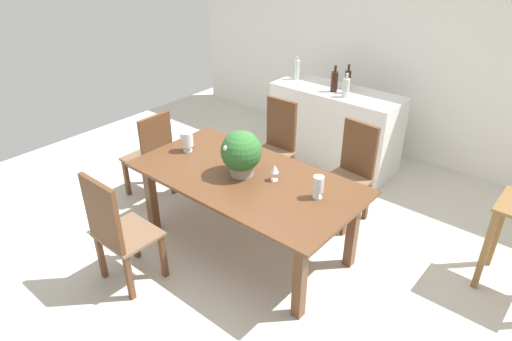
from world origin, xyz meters
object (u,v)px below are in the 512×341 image
at_px(chair_far_left, 276,142).
at_px(kitchen_counter, 334,127).
at_px(chair_near_left, 115,228).
at_px(chair_far_right, 351,169).
at_px(wine_bottle_clear, 346,85).
at_px(wine_bottle_amber, 334,81).
at_px(dining_table, 246,186).
at_px(wine_bottle_dark, 346,87).
at_px(crystal_vase_left, 318,185).
at_px(wine_bottle_tall, 297,69).
at_px(chair_head_end, 152,153).
at_px(flower_centerpiece, 241,152).
at_px(wine_bottle_green, 348,79).
at_px(crystal_vase_center_near, 187,140).
at_px(wine_glass, 275,169).

bearing_deg(chair_far_left, kitchen_counter, 77.62).
distance_m(chair_near_left, kitchen_counter, 3.04).
bearing_deg(chair_far_right, kitchen_counter, 134.59).
bearing_deg(wine_bottle_clear, wine_bottle_amber, -162.38).
bearing_deg(kitchen_counter, dining_table, -81.64).
distance_m(wine_bottle_clear, wine_bottle_dark, 0.14).
xyz_separation_m(chair_far_right, wine_bottle_clear, (-0.64, 0.91, 0.49)).
height_order(crystal_vase_left, wine_bottle_tall, wine_bottle_tall).
height_order(chair_head_end, wine_bottle_clear, wine_bottle_clear).
distance_m(crystal_vase_left, wine_bottle_amber, 2.06).
bearing_deg(flower_centerpiece, chair_far_right, 63.56).
bearing_deg(wine_bottle_tall, wine_bottle_green, 11.51).
height_order(chair_far_right, crystal_vase_center_near, chair_far_right).
bearing_deg(flower_centerpiece, wine_bottle_amber, 97.56).
relative_size(chair_near_left, wine_bottle_amber, 3.37).
relative_size(crystal_vase_center_near, kitchen_counter, 0.13).
distance_m(dining_table, wine_bottle_dark, 1.89).
height_order(wine_bottle_clear, wine_bottle_tall, wine_bottle_tall).
xyz_separation_m(chair_head_end, flower_centerpiece, (1.28, 0.00, 0.43)).
bearing_deg(chair_far_left, wine_bottle_green, 77.59).
bearing_deg(chair_far_right, crystal_vase_center_near, -134.10).
distance_m(crystal_vase_center_near, wine_bottle_green, 2.21).
distance_m(crystal_vase_left, wine_bottle_clear, 2.04).
height_order(kitchen_counter, wine_bottle_clear, wine_bottle_clear).
xyz_separation_m(chair_far_right, crystal_vase_left, (0.20, -0.94, 0.32)).
distance_m(wine_bottle_clear, wine_bottle_green, 0.21).
xyz_separation_m(crystal_vase_left, wine_bottle_dark, (-0.78, 1.73, 0.19)).
relative_size(chair_near_left, wine_bottle_green, 3.75).
bearing_deg(wine_bottle_green, wine_bottle_dark, -63.30).
height_order(dining_table, flower_centerpiece, flower_centerpiece).
xyz_separation_m(dining_table, wine_glass, (0.23, 0.11, 0.21)).
bearing_deg(dining_table, wine_bottle_amber, 99.03).
bearing_deg(wine_bottle_tall, wine_bottle_amber, -9.42).
bearing_deg(wine_bottle_clear, wine_bottle_tall, 175.57).
height_order(crystal_vase_left, wine_glass, crystal_vase_left).
relative_size(flower_centerpiece, wine_bottle_green, 1.46).
relative_size(chair_near_left, chair_far_left, 1.00).
relative_size(dining_table, chair_head_end, 2.05).
xyz_separation_m(chair_far_right, kitchen_counter, (-0.76, 0.93, -0.07)).
bearing_deg(chair_far_right, wine_bottle_dark, 131.53).
xyz_separation_m(chair_head_end, wine_bottle_amber, (1.03, 1.91, 0.53)).
bearing_deg(wine_bottle_clear, kitchen_counter, 167.89).
xyz_separation_m(wine_glass, wine_bottle_tall, (-1.15, 1.91, 0.21)).
bearing_deg(dining_table, chair_far_right, 65.92).
relative_size(chair_head_end, crystal_vase_left, 5.09).
relative_size(wine_bottle_clear, wine_bottle_green, 0.90).
height_order(crystal_vase_left, wine_bottle_clear, wine_bottle_clear).
xyz_separation_m(chair_near_left, wine_bottle_clear, (0.29, 3.01, 0.47)).
relative_size(chair_far_right, crystal_vase_center_near, 5.13).
bearing_deg(wine_glass, kitchen_counter, 105.64).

